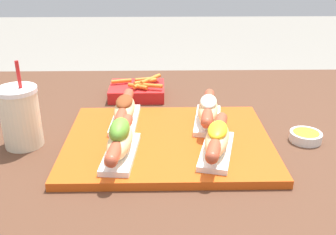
{
  "coord_description": "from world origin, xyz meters",
  "views": [
    {
      "loc": [
        -0.01,
        -0.79,
        1.16
      ],
      "look_at": [
        0.01,
        0.02,
        0.79
      ],
      "focal_mm": 42.0,
      "sensor_mm": 36.0,
      "label": 1
    }
  ],
  "objects": [
    {
      "name": "hot_dog_1",
      "position": [
        0.11,
        -0.07,
        0.78
      ],
      "size": [
        0.1,
        0.2,
        0.07
      ],
      "color": "white",
      "rests_on": "serving_tray"
    },
    {
      "name": "sauce_bowl",
      "position": [
        0.33,
        0.01,
        0.74
      ],
      "size": [
        0.07,
        0.07,
        0.02
      ],
      "color": "silver",
      "rests_on": "patio_table"
    },
    {
      "name": "hot_dog_0",
      "position": [
        -0.09,
        -0.08,
        0.79
      ],
      "size": [
        0.07,
        0.21,
        0.08
      ],
      "color": "white",
      "rests_on": "serving_tray"
    },
    {
      "name": "hot_dog_2",
      "position": [
        -0.09,
        0.09,
        0.78
      ],
      "size": [
        0.07,
        0.21,
        0.06
      ],
      "color": "white",
      "rests_on": "serving_tray"
    },
    {
      "name": "drink_cup",
      "position": [
        -0.32,
        0.01,
        0.8
      ],
      "size": [
        0.09,
        0.09,
        0.2
      ],
      "color": "beige",
      "rests_on": "patio_table"
    },
    {
      "name": "hot_dog_3",
      "position": [
        0.11,
        0.08,
        0.78
      ],
      "size": [
        0.08,
        0.21,
        0.07
      ],
      "color": "white",
      "rests_on": "serving_tray"
    },
    {
      "name": "fries_basket",
      "position": [
        -0.08,
        0.31,
        0.75
      ],
      "size": [
        0.16,
        0.13,
        0.06
      ],
      "color": "red",
      "rests_on": "patio_table"
    },
    {
      "name": "serving_tray",
      "position": [
        0.01,
        0.0,
        0.74
      ],
      "size": [
        0.46,
        0.36,
        0.02
      ],
      "color": "#CC4C14",
      "rests_on": "patio_table"
    }
  ]
}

